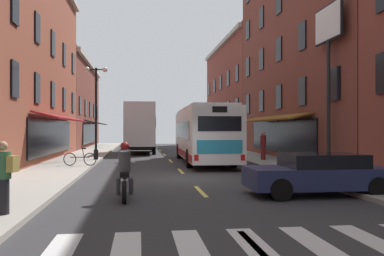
{
  "coord_description": "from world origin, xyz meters",
  "views": [
    {
      "loc": [
        -1.99,
        -16.81,
        2.03
      ],
      "look_at": [
        0.9,
        5.75,
        2.09
      ],
      "focal_mm": 38.69,
      "sensor_mm": 36.0,
      "label": 1
    }
  ],
  "objects_px": {
    "transit_bus": "(203,134)",
    "sedan_near": "(138,141)",
    "billboard_sign": "(328,44)",
    "pedestrian_near": "(4,176)",
    "bicycle_near": "(80,159)",
    "box_truck": "(140,128)",
    "sedan_mid": "(318,174)",
    "pedestrian_far": "(263,145)",
    "motorcycle_rider": "(125,175)",
    "street_lamp_twin": "(96,108)"
  },
  "relations": [
    {
      "from": "motorcycle_rider",
      "to": "pedestrian_near",
      "type": "bearing_deg",
      "value": -136.44
    },
    {
      "from": "transit_bus",
      "to": "bicycle_near",
      "type": "height_order",
      "value": "transit_bus"
    },
    {
      "from": "sedan_mid",
      "to": "motorcycle_rider",
      "type": "xyz_separation_m",
      "value": [
        -5.87,
        -0.04,
        0.05
      ]
    },
    {
      "from": "sedan_mid",
      "to": "bicycle_near",
      "type": "distance_m",
      "value": 13.01
    },
    {
      "from": "pedestrian_far",
      "to": "bicycle_near",
      "type": "bearing_deg",
      "value": 91.47
    },
    {
      "from": "motorcycle_rider",
      "to": "pedestrian_far",
      "type": "distance_m",
      "value": 14.96
    },
    {
      "from": "pedestrian_near",
      "to": "street_lamp_twin",
      "type": "distance_m",
      "value": 16.8
    },
    {
      "from": "box_truck",
      "to": "sedan_mid",
      "type": "height_order",
      "value": "box_truck"
    },
    {
      "from": "transit_bus",
      "to": "sedan_mid",
      "type": "distance_m",
      "value": 12.78
    },
    {
      "from": "billboard_sign",
      "to": "bicycle_near",
      "type": "bearing_deg",
      "value": 165.7
    },
    {
      "from": "transit_bus",
      "to": "box_truck",
      "type": "relative_size",
      "value": 1.5
    },
    {
      "from": "billboard_sign",
      "to": "motorcycle_rider",
      "type": "distance_m",
      "value": 12.85
    },
    {
      "from": "bicycle_near",
      "to": "pedestrian_far",
      "type": "height_order",
      "value": "pedestrian_far"
    },
    {
      "from": "transit_bus",
      "to": "motorcycle_rider",
      "type": "distance_m",
      "value": 13.4
    },
    {
      "from": "transit_bus",
      "to": "bicycle_near",
      "type": "distance_m",
      "value": 7.52
    },
    {
      "from": "billboard_sign",
      "to": "sedan_near",
      "type": "height_order",
      "value": "billboard_sign"
    },
    {
      "from": "sedan_mid",
      "to": "bicycle_near",
      "type": "xyz_separation_m",
      "value": [
        -8.49,
        9.86,
        -0.16
      ]
    },
    {
      "from": "pedestrian_near",
      "to": "pedestrian_far",
      "type": "xyz_separation_m",
      "value": [
        10.56,
        15.08,
        0.05
      ]
    },
    {
      "from": "sedan_near",
      "to": "sedan_mid",
      "type": "xyz_separation_m",
      "value": [
        5.55,
        -34.58,
        -0.0
      ]
    },
    {
      "from": "transit_bus",
      "to": "sedan_near",
      "type": "distance_m",
      "value": 22.32
    },
    {
      "from": "transit_bus",
      "to": "sedan_near",
      "type": "relative_size",
      "value": 2.7
    },
    {
      "from": "transit_bus",
      "to": "street_lamp_twin",
      "type": "xyz_separation_m",
      "value": [
        -6.51,
        1.53,
        1.58
      ]
    },
    {
      "from": "motorcycle_rider",
      "to": "bicycle_near",
      "type": "bearing_deg",
      "value": 104.84
    },
    {
      "from": "motorcycle_rider",
      "to": "pedestrian_far",
      "type": "xyz_separation_m",
      "value": [
        8.0,
        12.64,
        0.34
      ]
    },
    {
      "from": "billboard_sign",
      "to": "street_lamp_twin",
      "type": "height_order",
      "value": "billboard_sign"
    },
    {
      "from": "billboard_sign",
      "to": "pedestrian_near",
      "type": "relative_size",
      "value": 4.85
    },
    {
      "from": "sedan_near",
      "to": "box_truck",
      "type": "bearing_deg",
      "value": -89.01
    },
    {
      "from": "bicycle_near",
      "to": "sedan_mid",
      "type": "bearing_deg",
      "value": -49.25
    },
    {
      "from": "sedan_mid",
      "to": "motorcycle_rider",
      "type": "relative_size",
      "value": 2.09
    },
    {
      "from": "pedestrian_near",
      "to": "bicycle_near",
      "type": "bearing_deg",
      "value": 15.47
    },
    {
      "from": "motorcycle_rider",
      "to": "pedestrian_far",
      "type": "relative_size",
      "value": 1.18
    },
    {
      "from": "billboard_sign",
      "to": "pedestrian_near",
      "type": "distance_m",
      "value": 16.01
    },
    {
      "from": "pedestrian_near",
      "to": "box_truck",
      "type": "bearing_deg",
      "value": 8.18
    },
    {
      "from": "motorcycle_rider",
      "to": "street_lamp_twin",
      "type": "xyz_separation_m",
      "value": [
        -2.25,
        14.2,
        2.61
      ]
    },
    {
      "from": "box_truck",
      "to": "sedan_mid",
      "type": "distance_m",
      "value": 23.28
    },
    {
      "from": "motorcycle_rider",
      "to": "pedestrian_near",
      "type": "distance_m",
      "value": 3.55
    },
    {
      "from": "sedan_near",
      "to": "pedestrian_far",
      "type": "xyz_separation_m",
      "value": [
        7.68,
        -21.98,
        0.38
      ]
    },
    {
      "from": "sedan_mid",
      "to": "pedestrian_far",
      "type": "xyz_separation_m",
      "value": [
        2.12,
        12.6,
        0.38
      ]
    },
    {
      "from": "pedestrian_far",
      "to": "sedan_mid",
      "type": "bearing_deg",
      "value": 157.4
    },
    {
      "from": "pedestrian_near",
      "to": "transit_bus",
      "type": "bearing_deg",
      "value": -9.1
    },
    {
      "from": "street_lamp_twin",
      "to": "pedestrian_near",
      "type": "bearing_deg",
      "value": -91.08
    },
    {
      "from": "sedan_near",
      "to": "pedestrian_far",
      "type": "distance_m",
      "value": 23.28
    },
    {
      "from": "box_truck",
      "to": "pedestrian_near",
      "type": "height_order",
      "value": "box_truck"
    },
    {
      "from": "bicycle_near",
      "to": "pedestrian_near",
      "type": "xyz_separation_m",
      "value": [
        0.06,
        -12.33,
        0.49
      ]
    },
    {
      "from": "pedestrian_near",
      "to": "pedestrian_far",
      "type": "distance_m",
      "value": 18.41
    },
    {
      "from": "box_truck",
      "to": "street_lamp_twin",
      "type": "distance_m",
      "value": 8.98
    },
    {
      "from": "transit_bus",
      "to": "sedan_near",
      "type": "bearing_deg",
      "value": 100.17
    },
    {
      "from": "sedan_near",
      "to": "pedestrian_near",
      "type": "height_order",
      "value": "pedestrian_near"
    },
    {
      "from": "sedan_near",
      "to": "sedan_mid",
      "type": "bearing_deg",
      "value": -80.87
    },
    {
      "from": "box_truck",
      "to": "motorcycle_rider",
      "type": "relative_size",
      "value": 3.76
    }
  ]
}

